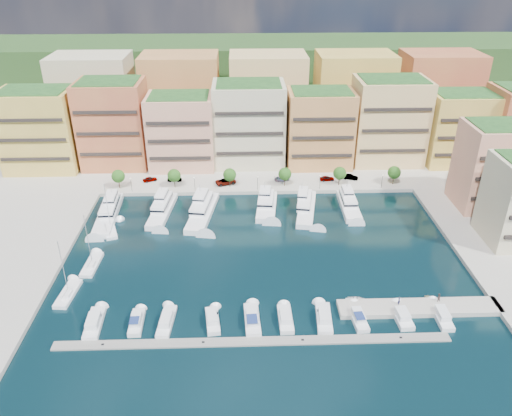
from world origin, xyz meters
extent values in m
plane|color=black|center=(0.00, 0.00, 0.00)|extent=(400.00, 400.00, 0.00)
cube|color=#9E998E|center=(0.00, 62.00, 0.00)|extent=(220.00, 64.00, 2.00)
cube|color=#1D3B18|center=(0.00, 110.00, 0.00)|extent=(240.00, 40.00, 58.00)
cube|color=gray|center=(-3.00, -30.00, 0.00)|extent=(72.00, 2.20, 0.35)
cube|color=#9E998E|center=(30.00, -22.00, 0.00)|extent=(32.00, 5.00, 2.00)
cube|color=#DEB951|center=(-66.00, 50.00, 13.00)|extent=(22.00, 16.00, 24.00)
cube|color=black|center=(-66.00, 41.75, 13.00)|extent=(20.24, 0.50, 0.90)
cube|color=#1D481D|center=(-66.00, 50.00, 25.40)|extent=(19.36, 14.08, 0.80)
cube|color=#C27A40|center=(-44.00, 52.00, 14.00)|extent=(20.00, 16.00, 26.00)
cube|color=black|center=(-44.00, 43.75, 14.00)|extent=(18.40, 0.50, 0.90)
cube|color=#1D481D|center=(-44.00, 52.00, 27.40)|extent=(17.60, 14.08, 0.80)
cube|color=tan|center=(-23.00, 50.00, 12.00)|extent=(20.00, 15.00, 22.00)
cube|color=black|center=(-23.00, 42.25, 12.00)|extent=(18.40, 0.50, 0.90)
cube|color=#1D481D|center=(-23.00, 50.00, 23.40)|extent=(17.60, 13.20, 0.80)
cube|color=beige|center=(-2.00, 52.00, 13.50)|extent=(22.00, 16.00, 25.00)
cube|color=black|center=(-2.00, 43.75, 13.50)|extent=(20.24, 0.50, 0.90)
cube|color=#1D481D|center=(-2.00, 52.00, 26.40)|extent=(19.36, 14.08, 0.80)
cube|color=#D68F50|center=(20.00, 50.00, 12.50)|extent=(20.00, 15.00, 23.00)
cube|color=black|center=(20.00, 42.25, 12.50)|extent=(18.40, 0.50, 0.90)
cube|color=#1D481D|center=(20.00, 50.00, 24.40)|extent=(17.60, 13.20, 0.80)
cube|color=tan|center=(42.00, 52.00, 14.00)|extent=(22.00, 16.00, 26.00)
cube|color=black|center=(42.00, 43.75, 14.00)|extent=(20.24, 0.50, 0.90)
cube|color=#1D481D|center=(42.00, 52.00, 27.40)|extent=(19.36, 14.08, 0.80)
cube|color=#DEB951|center=(64.00, 50.00, 12.00)|extent=(20.00, 15.00, 22.00)
cube|color=black|center=(64.00, 42.25, 12.00)|extent=(18.40, 0.50, 0.90)
cube|color=#1D481D|center=(64.00, 50.00, 23.40)|extent=(17.60, 13.20, 0.80)
cube|color=tan|center=(62.00, 20.00, 12.00)|extent=(18.00, 14.00, 22.00)
cube|color=black|center=(62.00, 12.75, 12.00)|extent=(16.56, 0.50, 0.90)
cube|color=#1D481D|center=(62.00, 20.00, 23.40)|extent=(15.84, 12.32, 0.80)
cube|color=beige|center=(-55.00, 74.00, 16.00)|extent=(26.00, 18.00, 30.00)
cube|color=#D68F50|center=(-25.00, 74.00, 16.00)|extent=(26.00, 18.00, 30.00)
cube|color=tan|center=(5.00, 74.00, 16.00)|extent=(26.00, 18.00, 30.00)
cube|color=#DEB951|center=(35.00, 74.00, 16.00)|extent=(26.00, 18.00, 30.00)
cube|color=#C27A40|center=(65.00, 74.00, 16.00)|extent=(26.00, 18.00, 30.00)
cylinder|color=#473323|center=(-40.00, 33.50, 2.50)|extent=(0.24, 0.24, 3.00)
sphere|color=#1B4714|center=(-40.00, 33.50, 4.75)|extent=(3.80, 3.80, 3.80)
cylinder|color=#473323|center=(-24.00, 33.50, 2.50)|extent=(0.24, 0.24, 3.00)
sphere|color=#1B4714|center=(-24.00, 33.50, 4.75)|extent=(3.80, 3.80, 3.80)
cylinder|color=#473323|center=(-8.00, 33.50, 2.50)|extent=(0.24, 0.24, 3.00)
sphere|color=#1B4714|center=(-8.00, 33.50, 4.75)|extent=(3.80, 3.80, 3.80)
cylinder|color=#473323|center=(8.00, 33.50, 2.50)|extent=(0.24, 0.24, 3.00)
sphere|color=#1B4714|center=(8.00, 33.50, 4.75)|extent=(3.80, 3.80, 3.80)
cylinder|color=#473323|center=(24.00, 33.50, 2.50)|extent=(0.24, 0.24, 3.00)
sphere|color=#1B4714|center=(24.00, 33.50, 4.75)|extent=(3.80, 3.80, 3.80)
cylinder|color=#473323|center=(40.00, 33.50, 2.50)|extent=(0.24, 0.24, 3.00)
sphere|color=#1B4714|center=(40.00, 33.50, 4.75)|extent=(3.80, 3.80, 3.80)
cylinder|color=black|center=(-36.00, 31.20, 3.00)|extent=(0.10, 0.10, 4.00)
sphere|color=#FFF2CC|center=(-36.00, 31.20, 5.05)|extent=(0.30, 0.30, 0.30)
cylinder|color=black|center=(-18.00, 31.20, 3.00)|extent=(0.10, 0.10, 4.00)
sphere|color=#FFF2CC|center=(-18.00, 31.20, 5.05)|extent=(0.30, 0.30, 0.30)
cylinder|color=black|center=(0.00, 31.20, 3.00)|extent=(0.10, 0.10, 4.00)
sphere|color=#FFF2CC|center=(0.00, 31.20, 5.05)|extent=(0.30, 0.30, 0.30)
cylinder|color=black|center=(18.00, 31.20, 3.00)|extent=(0.10, 0.10, 4.00)
sphere|color=#FFF2CC|center=(18.00, 31.20, 5.05)|extent=(0.30, 0.30, 0.30)
cylinder|color=black|center=(36.00, 31.20, 3.00)|extent=(0.10, 0.10, 4.00)
sphere|color=#FFF2CC|center=(36.00, 31.20, 5.05)|extent=(0.30, 0.30, 0.30)
cube|color=white|center=(-39.84, 17.77, 0.35)|extent=(5.62, 22.65, 2.30)
cube|color=white|center=(-39.84, 20.02, 2.40)|extent=(4.31, 12.52, 1.80)
cube|color=black|center=(-39.84, 20.02, 2.40)|extent=(4.37, 12.58, 0.55)
cube|color=white|center=(-39.84, 21.81, 4.00)|extent=(3.04, 6.86, 1.40)
cylinder|color=#B2B2B7|center=(-39.84, 23.16, 5.60)|extent=(0.14, 0.14, 1.80)
cube|color=white|center=(-25.89, 19.42, 0.35)|extent=(6.32, 19.51, 2.30)
cube|color=white|center=(-25.89, 21.33, 2.40)|extent=(4.64, 10.85, 1.80)
cube|color=black|center=(-25.89, 21.33, 2.40)|extent=(4.71, 10.92, 0.55)
cube|color=white|center=(-25.89, 22.87, 4.00)|extent=(3.19, 5.99, 1.40)
cylinder|color=#B2B2B7|center=(-25.89, 24.02, 5.60)|extent=(0.14, 0.14, 1.80)
cube|color=black|center=(-25.89, 19.42, -0.10)|extent=(6.38, 19.57, 0.35)
cube|color=white|center=(-15.08, 18.19, 0.35)|extent=(8.16, 22.12, 2.30)
cube|color=white|center=(-15.08, 20.35, 2.40)|extent=(5.81, 12.37, 1.80)
cube|color=black|center=(-15.08, 20.35, 2.40)|extent=(5.88, 12.44, 0.55)
cube|color=white|center=(-15.08, 22.08, 4.00)|extent=(3.92, 6.86, 1.40)
cylinder|color=#B2B2B7|center=(-15.08, 23.38, 5.60)|extent=(0.14, 0.14, 1.80)
cube|color=white|center=(2.13, 20.93, 0.35)|extent=(6.63, 16.58, 2.30)
cube|color=white|center=(2.13, 22.55, 2.40)|extent=(4.96, 9.26, 1.80)
cube|color=black|center=(2.13, 22.55, 2.40)|extent=(5.02, 9.33, 0.55)
cube|color=white|center=(2.13, 23.84, 4.00)|extent=(3.45, 5.13, 1.40)
cylinder|color=#B2B2B7|center=(2.13, 24.80, 5.60)|extent=(0.14, 0.14, 1.80)
cube|color=white|center=(12.71, 19.17, 0.35)|extent=(7.67, 20.09, 2.30)
cube|color=white|center=(12.71, 21.14, 2.40)|extent=(5.32, 11.25, 1.80)
cube|color=black|center=(12.71, 21.14, 2.40)|extent=(5.39, 11.32, 0.55)
cube|color=white|center=(12.71, 22.71, 4.00)|extent=(3.52, 6.25, 1.40)
cylinder|color=#B2B2B7|center=(12.71, 23.89, 5.60)|extent=(0.14, 0.14, 1.80)
cube|color=black|center=(12.71, 19.17, -0.10)|extent=(7.72, 20.15, 0.35)
cube|color=white|center=(24.47, 20.55, 0.35)|extent=(4.69, 17.00, 2.30)
cube|color=white|center=(24.47, 22.24, 2.40)|extent=(3.74, 9.37, 1.80)
cube|color=black|center=(24.47, 22.24, 2.40)|extent=(3.80, 9.44, 0.55)
cube|color=white|center=(24.47, 23.59, 4.00)|extent=(2.70, 5.13, 1.40)
cylinder|color=#B2B2B7|center=(24.47, 24.60, 5.60)|extent=(0.14, 0.14, 1.80)
cube|color=white|center=(-32.83, -24.50, 0.25)|extent=(3.24, 8.99, 1.40)
cube|color=white|center=(-32.83, -24.94, 1.55)|extent=(2.40, 4.36, 1.10)
cube|color=black|center=(-32.83, -23.17, 1.30)|extent=(2.03, 0.20, 0.55)
cube|color=white|center=(-24.90, -24.50, 0.25)|extent=(2.67, 7.35, 1.40)
cube|color=white|center=(-24.90, -24.86, 1.55)|extent=(2.01, 3.55, 1.10)
cube|color=black|center=(-24.90, -23.41, 1.30)|extent=(1.75, 0.16, 0.55)
cube|color=navy|center=(-24.90, -25.81, 2.15)|extent=(1.77, 2.24, 0.12)
cube|color=white|center=(-19.27, -24.50, 0.25)|extent=(3.14, 8.93, 1.40)
cube|color=white|center=(-19.27, -24.94, 1.55)|extent=(2.25, 4.34, 1.10)
cube|color=black|center=(-19.27, -23.19, 1.30)|extent=(1.80, 0.23, 0.55)
cube|color=white|center=(-10.53, -24.50, 0.25)|extent=(3.27, 7.59, 1.40)
cube|color=white|center=(-10.53, -24.87, 1.55)|extent=(2.29, 3.73, 1.10)
cube|color=black|center=(-10.53, -23.40, 1.30)|extent=(1.73, 0.31, 0.55)
cube|color=white|center=(-3.00, -24.50, 0.25)|extent=(3.21, 9.09, 1.40)
cube|color=white|center=(-3.00, -24.95, 1.55)|extent=(2.39, 4.40, 1.10)
cube|color=black|center=(-3.00, -23.15, 1.30)|extent=(2.04, 0.19, 0.55)
cube|color=navy|center=(-3.00, -26.11, 2.15)|extent=(2.09, 2.78, 0.12)
cube|color=white|center=(3.35, -24.50, 0.25)|extent=(2.74, 7.75, 1.40)
cube|color=white|center=(3.35, -24.89, 1.55)|extent=(2.10, 3.73, 1.10)
cube|color=black|center=(3.35, -23.34, 1.30)|extent=(1.89, 0.13, 0.55)
cube|color=white|center=(10.72, -24.50, 0.25)|extent=(3.46, 8.82, 1.40)
cube|color=white|center=(10.72, -24.93, 1.55)|extent=(2.50, 4.30, 1.10)
cube|color=black|center=(10.72, -23.21, 1.30)|extent=(2.02, 0.25, 0.55)
cube|color=white|center=(17.25, -24.50, 0.25)|extent=(3.00, 8.07, 1.40)
cube|color=white|center=(17.25, -24.90, 1.55)|extent=(2.16, 3.93, 1.10)
cube|color=black|center=(17.25, -23.31, 1.30)|extent=(1.73, 0.23, 0.55)
cube|color=navy|center=(17.25, -25.92, 2.15)|extent=(1.86, 2.50, 0.12)
cube|color=white|center=(25.73, -24.50, 0.25)|extent=(3.14, 7.46, 1.40)
cube|color=white|center=(25.73, -24.87, 1.55)|extent=(2.32, 3.63, 1.10)
cube|color=black|center=(25.73, -23.40, 1.30)|extent=(1.97, 0.21, 0.55)
cube|color=white|center=(33.42, -24.50, 0.25)|extent=(2.62, 8.40, 1.40)
cube|color=white|center=(33.42, -24.92, 1.55)|extent=(2.00, 4.05, 1.10)
cube|color=black|center=(33.42, -23.25, 1.30)|extent=(1.78, 0.13, 0.55)
cube|color=white|center=(-38.36, -4.78, 0.20)|extent=(3.25, 9.33, 1.20)
cube|color=white|center=(-38.36, -5.70, 1.10)|extent=(1.79, 2.38, 0.60)
cylinder|color=#B2B2B7|center=(-38.36, -4.32, 6.80)|extent=(0.14, 0.14, 12.00)
cylinder|color=#B2B2B7|center=(-38.36, -6.16, 1.80)|extent=(0.31, 4.14, 0.10)
cube|color=white|center=(-37.88, 10.75, 0.20)|extent=(5.76, 9.95, 1.20)
cube|color=white|center=(-37.88, 9.79, 1.10)|extent=(2.33, 2.80, 0.60)
cylinder|color=#B2B2B7|center=(-37.88, 11.23, 6.80)|extent=(0.14, 0.14, 12.00)
cylinder|color=#B2B2B7|center=(-37.88, 9.31, 1.80)|extent=(1.54, 4.10, 0.10)
cube|color=white|center=(-40.57, -15.16, 0.20)|extent=(3.59, 9.32, 1.20)
cube|color=white|center=(-40.57, -16.07, 1.10)|extent=(1.87, 2.42, 0.60)
cylinder|color=#B2B2B7|center=(-40.57, -14.71, 6.80)|extent=(0.14, 0.14, 12.00)
cylinder|color=#B2B2B7|center=(-40.57, -16.53, 1.80)|extent=(0.46, 4.09, 0.10)
imported|color=beige|center=(32.93, -18.40, 0.38)|extent=(1.76, 1.63, 0.76)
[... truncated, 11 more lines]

